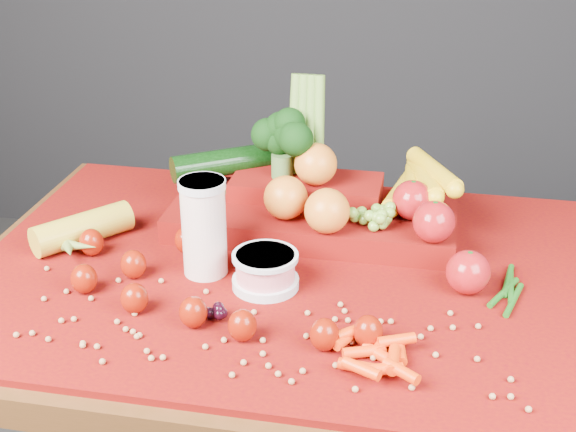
% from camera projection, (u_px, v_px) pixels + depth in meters
% --- Properties ---
extents(table, '(1.10, 0.80, 0.75)m').
position_uv_depth(table, '(286.00, 321.00, 1.40)').
color(table, '#3C250D').
rests_on(table, ground).
extents(red_cloth, '(1.05, 0.75, 0.01)m').
position_uv_depth(red_cloth, '(286.00, 271.00, 1.36)').
color(red_cloth, '#6F0F03').
rests_on(red_cloth, table).
extents(milk_glass, '(0.08, 0.08, 0.17)m').
position_uv_depth(milk_glass, '(204.00, 224.00, 1.31)').
color(milk_glass, silver).
rests_on(milk_glass, red_cloth).
extents(yogurt_bowl, '(0.11, 0.11, 0.06)m').
position_uv_depth(yogurt_bowl, '(265.00, 269.00, 1.29)').
color(yogurt_bowl, silver).
rests_on(yogurt_bowl, red_cloth).
extents(strawberry_scatter, '(0.54, 0.28, 0.05)m').
position_uv_depth(strawberry_scatter, '(190.00, 288.00, 1.25)').
color(strawberry_scatter, maroon).
rests_on(strawberry_scatter, red_cloth).
extents(dark_grape_cluster, '(0.06, 0.05, 0.03)m').
position_uv_depth(dark_grape_cluster, '(213.00, 309.00, 1.22)').
color(dark_grape_cluster, black).
rests_on(dark_grape_cluster, red_cloth).
extents(soybean_scatter, '(0.84, 0.24, 0.01)m').
position_uv_depth(soybean_scatter, '(259.00, 331.00, 1.18)').
color(soybean_scatter, '#B5804E').
rests_on(soybean_scatter, red_cloth).
extents(corn_ear, '(0.25, 0.26, 0.06)m').
position_uv_depth(corn_ear, '(72.00, 240.00, 1.40)').
color(corn_ear, gold).
rests_on(corn_ear, red_cloth).
extents(potato, '(0.09, 0.07, 0.06)m').
position_uv_depth(potato, '(211.00, 196.00, 1.55)').
color(potato, '#52371C').
rests_on(potato, red_cloth).
extents(baby_carrot_pile, '(0.17, 0.17, 0.03)m').
position_uv_depth(baby_carrot_pile, '(380.00, 353.00, 1.11)').
color(baby_carrot_pile, '#EB3708').
rests_on(baby_carrot_pile, red_cloth).
extents(green_bean_pile, '(0.14, 0.12, 0.01)m').
position_uv_depth(green_bean_pile, '(509.00, 290.00, 1.28)').
color(green_bean_pile, '#185713').
rests_on(green_bean_pile, red_cloth).
extents(produce_mound, '(0.60, 0.39, 0.27)m').
position_uv_depth(produce_mound, '(324.00, 199.00, 1.46)').
color(produce_mound, '#6F0F03').
rests_on(produce_mound, red_cloth).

